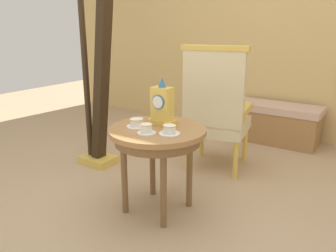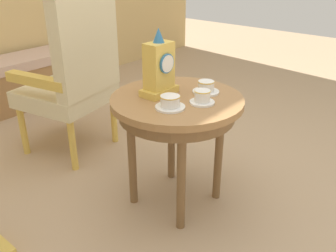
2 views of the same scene
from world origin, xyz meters
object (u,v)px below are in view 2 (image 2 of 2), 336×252
at_px(teacup_left, 170,103).
at_px(teacup_center, 206,88).
at_px(side_table, 176,112).
at_px(mantel_clock, 159,69).
at_px(teacup_right, 202,97).
at_px(window_bench, 20,81).
at_px(armchair, 75,70).

distance_m(teacup_left, teacup_center, 0.28).
relative_size(side_table, teacup_center, 4.87).
relative_size(teacup_left, mantel_clock, 0.42).
bearing_deg(mantel_clock, teacup_left, -123.74).
bearing_deg(mantel_clock, teacup_right, -80.35).
relative_size(teacup_center, window_bench, 0.14).
bearing_deg(side_table, teacup_right, -82.53).
xyz_separation_m(side_table, armchair, (0.03, 0.86, 0.05)).
bearing_deg(teacup_right, armchair, 89.53).
height_order(armchair, window_bench, armchair).
xyz_separation_m(mantel_clock, armchair, (0.05, 0.77, -0.16)).
bearing_deg(window_bench, teacup_center, -91.90).
bearing_deg(mantel_clock, teacup_center, -44.12).
bearing_deg(window_bench, armchair, -99.78).
xyz_separation_m(teacup_center, mantel_clock, (-0.17, 0.17, 0.11)).
xyz_separation_m(teacup_left, teacup_center, (0.28, -0.01, -0.00)).
relative_size(teacup_left, armchair, 0.12).
relative_size(teacup_center, mantel_clock, 0.41).
xyz_separation_m(teacup_left, armchair, (0.15, 0.92, -0.06)).
bearing_deg(teacup_left, teacup_center, -2.08).
xyz_separation_m(side_table, teacup_left, (-0.13, -0.06, 0.11)).
xyz_separation_m(side_table, teacup_right, (0.02, -0.14, 0.11)).
distance_m(mantel_clock, window_bench, 1.97).
bearing_deg(mantel_clock, side_table, -77.08).
distance_m(side_table, teacup_left, 0.18).
distance_m(teacup_left, window_bench, 2.11).
height_order(side_table, teacup_right, teacup_right).
relative_size(side_table, teacup_right, 5.54).
xyz_separation_m(teacup_center, window_bench, (0.07, 2.05, -0.43)).
bearing_deg(armchair, window_bench, 80.22).
distance_m(teacup_left, armchair, 0.94).
distance_m(teacup_left, mantel_clock, 0.22).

